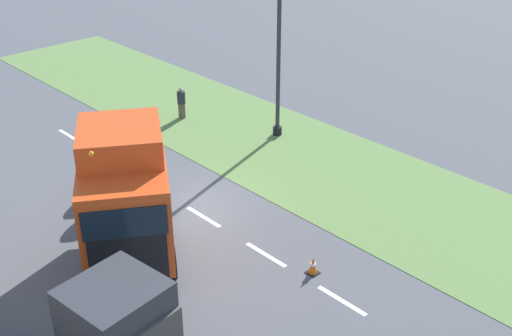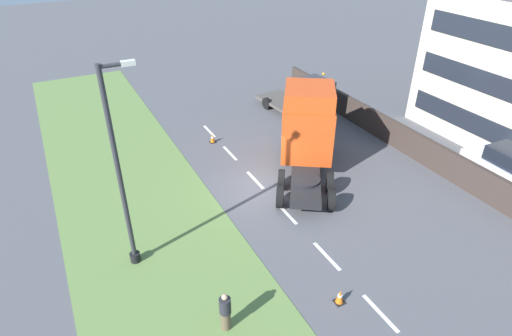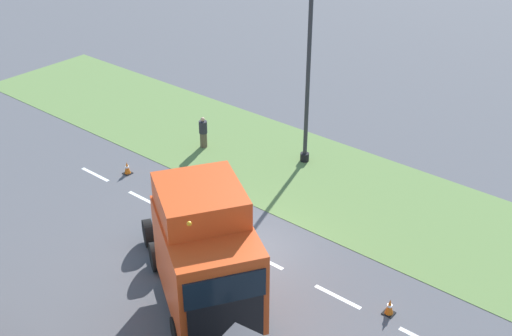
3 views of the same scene
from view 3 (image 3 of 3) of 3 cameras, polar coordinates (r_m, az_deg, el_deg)
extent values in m
plane|color=#515156|center=(23.81, -1.06, -7.27)|extent=(120.00, 120.00, 0.00)
cube|color=#607F42|center=(27.86, 6.98, -1.51)|extent=(7.00, 44.00, 0.01)
cube|color=white|center=(29.33, -14.10, -0.56)|extent=(0.16, 1.80, 0.00)
cube|color=white|center=(27.11, -9.95, -2.73)|extent=(0.16, 1.80, 0.00)
cube|color=white|center=(25.10, -5.08, -5.24)|extent=(0.16, 1.80, 0.00)
cube|color=white|center=(23.35, 0.63, -8.11)|extent=(0.16, 1.80, 0.00)
cube|color=white|center=(21.94, 7.27, -11.29)|extent=(0.16, 1.80, 0.00)
cube|color=black|center=(21.92, -5.27, -8.95)|extent=(5.24, 7.07, 0.24)
cube|color=#DB4719|center=(19.68, -4.35, -8.38)|extent=(4.40, 4.86, 2.82)
cube|color=black|center=(18.53, -2.67, -13.69)|extent=(1.88, 1.24, 1.58)
cube|color=black|center=(17.71, -2.77, -10.76)|extent=(1.99, 1.31, 0.90)
cube|color=#DB4719|center=(19.11, -5.01, -2.88)|extent=(3.51, 3.58, 0.90)
sphere|color=orange|center=(17.19, -5.95, -4.94)|extent=(0.14, 0.14, 0.14)
cylinder|color=black|center=(23.14, -6.25, -6.11)|extent=(1.96, 1.96, 0.12)
cylinder|color=black|center=(20.30, -0.16, -13.06)|extent=(0.83, 1.05, 1.04)
cylinder|color=black|center=(19.91, -6.93, -14.38)|extent=(0.83, 1.05, 1.04)
cylinder|color=black|center=(23.23, -3.12, -6.79)|extent=(0.83, 1.05, 1.04)
cylinder|color=black|center=(22.89, -8.94, -7.79)|extent=(0.83, 1.05, 1.04)
cylinder|color=black|center=(24.42, -4.03, -4.80)|extent=(0.83, 1.05, 1.04)
cylinder|color=black|center=(24.10, -9.56, -5.72)|extent=(0.83, 1.05, 1.04)
cylinder|color=black|center=(29.53, 4.34, 0.97)|extent=(0.40, 0.40, 0.40)
cylinder|color=#2D2D33|center=(27.92, 4.64, 7.85)|extent=(0.18, 0.18, 8.00)
cylinder|color=brown|center=(30.70, -4.68, 2.51)|extent=(0.34, 0.34, 0.75)
cylinder|color=#26262D|center=(30.41, -4.73, 3.64)|extent=(0.39, 0.39, 0.60)
sphere|color=tan|center=(30.23, -4.76, 4.33)|extent=(0.20, 0.20, 0.20)
cube|color=black|center=(29.09, -11.33, -0.45)|extent=(0.36, 0.36, 0.03)
cone|color=orange|center=(28.95, -11.39, 0.05)|extent=(0.28, 0.28, 0.55)
cylinder|color=white|center=(28.93, -11.39, 0.09)|extent=(0.17, 0.17, 0.07)
cube|color=black|center=(21.59, 11.71, -12.52)|extent=(0.36, 0.36, 0.03)
cone|color=orange|center=(21.40, 11.79, -11.94)|extent=(0.28, 0.28, 0.55)
cylinder|color=white|center=(21.38, 11.80, -11.88)|extent=(0.17, 0.17, 0.07)
camera|label=1|loc=(4.96, 84.57, -25.13)|focal=45.00mm
camera|label=2|loc=(36.39, -12.62, 25.27)|focal=30.00mm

